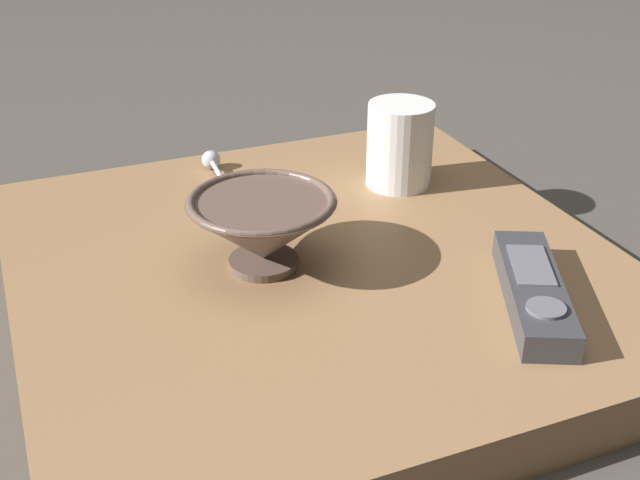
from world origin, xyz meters
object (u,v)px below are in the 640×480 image
object	(u,v)px
cereal_bowl	(264,230)
coffee_mug	(400,145)
tv_remote_near	(534,291)
teaspoon	(214,166)

from	to	relation	value
cereal_bowl	coffee_mug	size ratio (longest dim) A/B	1.45
coffee_mug	tv_remote_near	bearing A→B (deg)	-91.57
teaspoon	cereal_bowl	bearing A→B (deg)	-94.00
cereal_bowl	coffee_mug	world-z (taller)	coffee_mug
coffee_mug	teaspoon	bearing A→B (deg)	150.97
coffee_mug	tv_remote_near	world-z (taller)	coffee_mug
cereal_bowl	teaspoon	distance (m)	0.23
cereal_bowl	tv_remote_near	bearing A→B (deg)	-36.85
coffee_mug	cereal_bowl	bearing A→B (deg)	-148.51
coffee_mug	teaspoon	size ratio (longest dim) A/B	0.68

